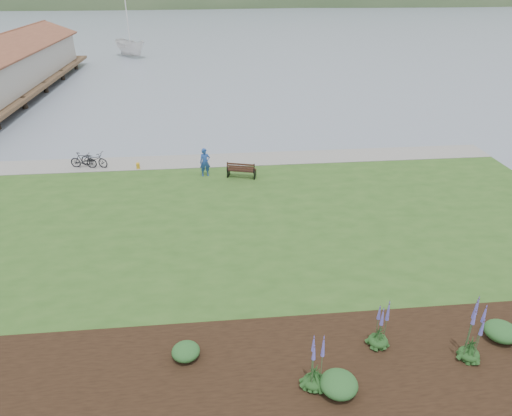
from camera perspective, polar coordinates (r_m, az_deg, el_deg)
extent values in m
plane|color=slate|center=(22.08, -4.16, -1.59)|extent=(600.00, 600.00, 0.00)
cube|color=#2B501C|center=(20.25, -3.97, -3.83)|extent=(34.00, 20.00, 0.40)
cube|color=gray|center=(28.16, -4.69, 5.97)|extent=(34.00, 2.20, 0.03)
cube|color=black|center=(14.40, 9.99, -18.65)|extent=(24.00, 4.40, 0.04)
cube|color=#4C3826|center=(50.36, -29.39, 12.81)|extent=(8.00, 36.00, 0.30)
cube|color=#B2ADA3|center=(51.88, -29.03, 15.14)|extent=(6.40, 28.00, 3.00)
cube|color=black|center=(25.59, -1.80, 4.80)|extent=(1.64, 0.95, 0.05)
cube|color=black|center=(25.21, -1.95, 5.15)|extent=(1.53, 0.57, 0.48)
cube|color=black|center=(25.83, -3.44, 4.45)|extent=(0.20, 0.53, 0.43)
cube|color=black|center=(25.54, -0.13, 4.22)|extent=(0.20, 0.53, 0.43)
imported|color=#1F4290|center=(25.73, -6.41, 5.99)|extent=(0.75, 0.56, 1.89)
imported|color=black|center=(28.61, -19.59, 5.76)|extent=(1.30, 1.90, 0.94)
imported|color=black|center=(28.64, -20.78, 5.59)|extent=(0.77, 1.65, 0.96)
imported|color=silver|center=(69.76, -15.26, 17.78)|extent=(15.16, 15.18, 28.15)
cube|color=#BD8B16|center=(27.71, -14.54, 5.11)|extent=(0.23, 0.32, 0.32)
ellipsoid|color=#153A15|center=(13.63, 7.23, -20.71)|extent=(0.62, 0.62, 0.31)
cone|color=#4A45A0|center=(12.93, 7.49, -17.86)|extent=(0.32, 0.32, 1.62)
ellipsoid|color=#153A15|center=(15.10, 15.01, -15.73)|extent=(0.62, 0.62, 0.31)
cone|color=#4A45A0|center=(14.52, 15.44, -13.15)|extent=(0.32, 0.32, 1.48)
ellipsoid|color=#153A15|center=(15.58, 25.05, -16.21)|extent=(0.62, 0.62, 0.31)
cone|color=#4A45A0|center=(14.88, 25.91, -13.03)|extent=(0.40, 0.40, 1.93)
ellipsoid|color=#1E4C21|center=(14.38, -8.77, -17.30)|extent=(0.85, 0.85, 0.42)
ellipsoid|color=#1E4C21|center=(13.52, 10.31, -20.85)|extent=(1.05, 1.05, 0.52)
ellipsoid|color=#1E4C21|center=(16.65, 28.30, -13.42)|extent=(1.02, 1.02, 0.51)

